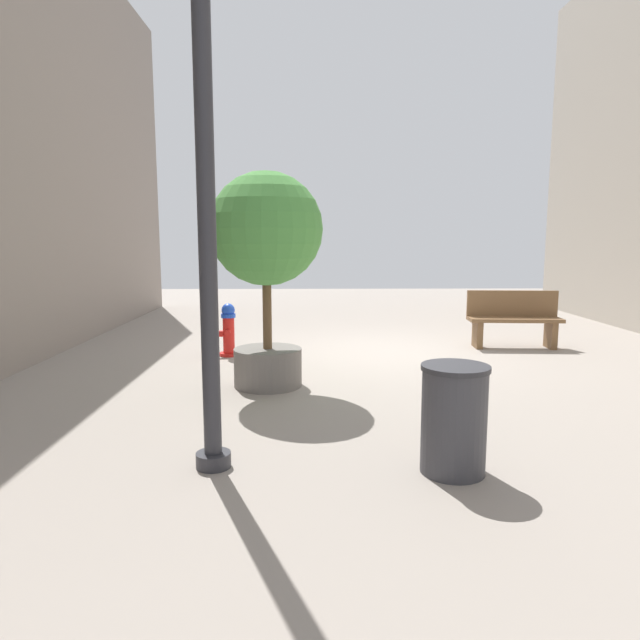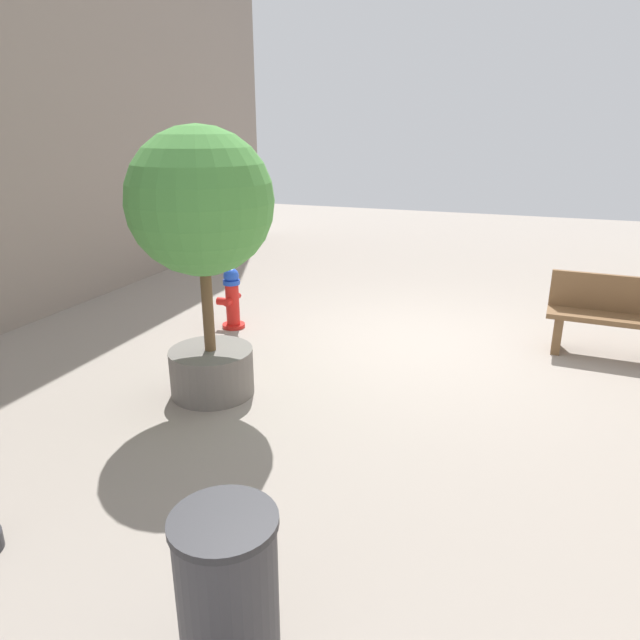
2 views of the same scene
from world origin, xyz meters
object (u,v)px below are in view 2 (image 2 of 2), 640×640
object	(u,v)px
fire_hydrant	(232,298)
trash_bin	(228,590)
bench_near	(617,317)
planter_tree	(202,223)

from	to	relation	value
fire_hydrant	trash_bin	size ratio (longest dim) A/B	0.96
bench_near	trash_bin	bearing A→B (deg)	65.71
fire_hydrant	planter_tree	xyz separation A→B (m)	(-0.75, 1.84, 1.33)
bench_near	planter_tree	xyz separation A→B (m)	(3.96, 2.48, 1.25)
planter_tree	fire_hydrant	bearing A→B (deg)	-67.84
fire_hydrant	bench_near	size ratio (longest dim) A/B	0.53
fire_hydrant	trash_bin	xyz separation A→B (m)	(-2.39, 4.50, 0.02)
trash_bin	fire_hydrant	bearing A→B (deg)	-62.04
fire_hydrant	trash_bin	distance (m)	5.10
planter_tree	bench_near	bearing A→B (deg)	-147.95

